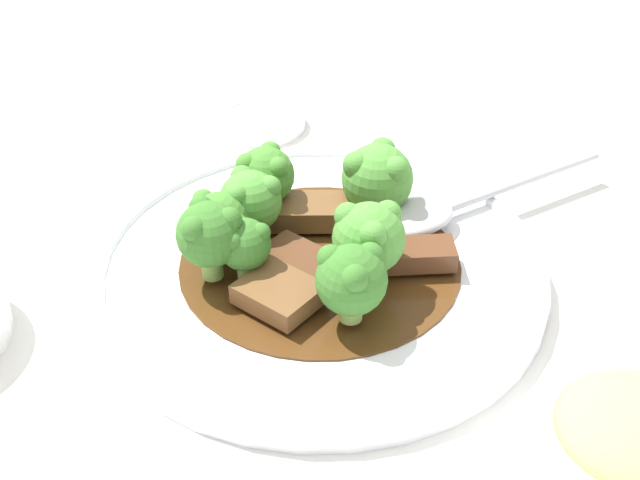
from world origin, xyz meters
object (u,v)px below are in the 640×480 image
beef_strip_3 (299,260)px  broccoli_floret_0 (209,233)px  sauce_dish (263,120)px  broccoli_floret_4 (351,279)px  broccoli_floret_2 (377,177)px  broccoli_floret_7 (221,217)px  serving_spoon (433,211)px  broccoli_floret_5 (265,174)px  beef_strip_1 (418,251)px  broccoli_floret_1 (369,237)px  beef_strip_2 (315,212)px  side_bowl_appetizer (633,453)px  broccoli_floret_6 (244,243)px  beef_strip_0 (279,294)px  main_plate (320,269)px  broccoli_floret_3 (250,200)px

beef_strip_3 → broccoli_floret_0: bearing=-164.6°
sauce_dish → broccoli_floret_4: bearing=-71.7°
broccoli_floret_2 → broccoli_floret_7: bearing=-151.6°
beef_strip_3 → serving_spoon: bearing=35.1°
broccoli_floret_5 → beef_strip_1: bearing=-24.0°
broccoli_floret_4 → broccoli_floret_5: (-0.06, 0.11, 0.00)m
broccoli_floret_1 → broccoli_floret_5: bearing=135.3°
broccoli_floret_0 → broccoli_floret_4: 0.10m
broccoli_floret_5 → beef_strip_2: bearing=-12.5°
broccoli_floret_0 → side_bowl_appetizer: size_ratio=0.52×
broccoli_floret_6 → broccoli_floret_1: bearing=0.3°
beef_strip_2 → broccoli_floret_7: (-0.06, -0.04, 0.02)m
beef_strip_0 → broccoli_floret_6: size_ratio=1.45×
main_plate → broccoli_floret_3: (-0.05, 0.02, 0.04)m
beef_strip_0 → broccoli_floret_1: (0.05, 0.02, 0.03)m
broccoli_floret_1 → side_bowl_appetizer: bearing=-46.0°
beef_strip_0 → broccoli_floret_1: 0.07m
broccoli_floret_5 → broccoli_floret_3: bearing=-102.7°
broccoli_floret_1 → beef_strip_3: bearing=163.9°
broccoli_floret_0 → broccoli_floret_5: size_ratio=1.05×
broccoli_floret_2 → sauce_dish: broccoli_floret_2 is taller
beef_strip_0 → broccoli_floret_7: bearing=130.8°
side_bowl_appetizer → sauce_dish: (-0.23, 0.37, -0.02)m
beef_strip_2 → serving_spoon: beef_strip_2 is taller
main_plate → beef_strip_2: beef_strip_2 is taller
beef_strip_2 → sauce_dish: (-0.06, 0.17, -0.02)m
broccoli_floret_0 → serving_spoon: size_ratio=0.30×
serving_spoon → broccoli_floret_4: bearing=-115.0°
beef_strip_0 → broccoli_floret_5: 0.10m
broccoli_floret_3 → broccoli_floret_6: bearing=-86.8°
broccoli_floret_4 → broccoli_floret_5: bearing=120.6°
beef_strip_0 → broccoli_floret_0: broccoli_floret_0 is taller
broccoli_floret_6 → broccoli_floret_3: bearing=93.2°
side_bowl_appetizer → beef_strip_2: bearing=130.3°
beef_strip_1 → broccoli_floret_3: 0.12m
main_plate → side_bowl_appetizer: size_ratio=2.91×
broccoli_floret_2 → serving_spoon: size_ratio=0.29×
broccoli_floret_2 → sauce_dish: bearing=123.6°
broccoli_floret_3 → broccoli_floret_4: bearing=-48.4°
main_plate → broccoli_floret_2: bearing=58.7°
beef_strip_1 → beef_strip_3: size_ratio=0.89×
broccoli_floret_5 → beef_strip_0: bearing=-78.4°
main_plate → broccoli_floret_4: 0.07m
broccoli_floret_3 → broccoli_floret_5: broccoli_floret_5 is taller
broccoli_floret_1 → broccoli_floret_2: bearing=87.6°
broccoli_floret_1 → main_plate: bearing=145.5°
beef_strip_2 → broccoli_floret_4: (0.03, -0.10, 0.02)m
beef_strip_0 → serving_spoon: bearing=45.9°
broccoli_floret_0 → broccoli_floret_6: size_ratio=1.28×
beef_strip_1 → broccoli_floret_6: (-0.11, -0.03, 0.02)m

